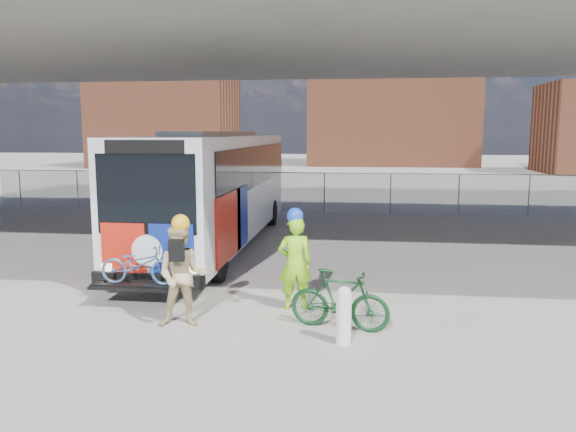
% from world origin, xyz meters
% --- Properties ---
extents(ground, '(160.00, 160.00, 0.00)m').
position_xyz_m(ground, '(0.00, 0.00, 0.00)').
color(ground, '#9E9991').
rests_on(ground, ground).
extents(bus, '(2.67, 12.90, 3.69)m').
position_xyz_m(bus, '(-2.00, 4.00, 2.11)').
color(bus, silver).
rests_on(bus, ground).
extents(overpass, '(40.00, 16.00, 7.95)m').
position_xyz_m(overpass, '(0.00, 4.00, 6.54)').
color(overpass, '#605E59').
rests_on(overpass, ground).
extents(chainlink_fence, '(30.00, 0.06, 30.00)m').
position_xyz_m(chainlink_fence, '(0.00, 12.00, 1.42)').
color(chainlink_fence, gray).
rests_on(chainlink_fence, ground).
extents(brick_buildings, '(54.00, 22.00, 12.00)m').
position_xyz_m(brick_buildings, '(1.23, 48.23, 5.42)').
color(brick_buildings, brown).
rests_on(brick_buildings, ground).
extents(smokestack, '(2.20, 2.20, 25.00)m').
position_xyz_m(smokestack, '(14.00, 55.00, 12.50)').
color(smokestack, brown).
rests_on(smokestack, ground).
extents(bollard, '(0.27, 0.27, 1.03)m').
position_xyz_m(bollard, '(2.36, -4.18, 0.55)').
color(bollard, white).
rests_on(bollard, ground).
extents(cyclist_hivis, '(0.81, 0.64, 2.14)m').
position_xyz_m(cyclist_hivis, '(1.29, -2.33, 1.03)').
color(cyclist_hivis, '#83D916').
rests_on(cyclist_hivis, ground).
extents(cyclist_tan, '(1.07, 0.90, 2.16)m').
position_xyz_m(cyclist_tan, '(-0.71, -3.66, 1.02)').
color(cyclist_tan, '#CBB582').
rests_on(cyclist_tan, ground).
extents(bike_parked, '(1.97, 0.92, 1.14)m').
position_xyz_m(bike_parked, '(2.26, -3.45, 0.57)').
color(bike_parked, '#133D1E').
rests_on(bike_parked, ground).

